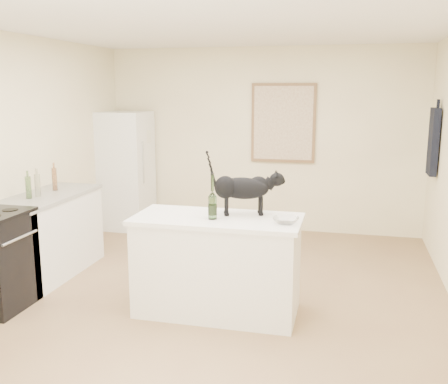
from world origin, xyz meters
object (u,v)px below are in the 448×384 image
fridge (125,170)px  glass_bowl (286,221)px  black_cat (242,191)px  wine_bottle (212,199)px

fridge → glass_bowl: fridge is taller
fridge → glass_bowl: (2.67, -2.64, 0.08)m
fridge → black_cat: size_ratio=2.74×
wine_bottle → fridge: bearing=127.6°
fridge → glass_bowl: bearing=-44.6°
fridge → glass_bowl: size_ratio=7.72×
fridge → glass_bowl: 3.76m
wine_bottle → glass_bowl: (0.65, -0.01, -0.15)m
fridge → black_cat: 3.30m
fridge → black_cat: fridge is taller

